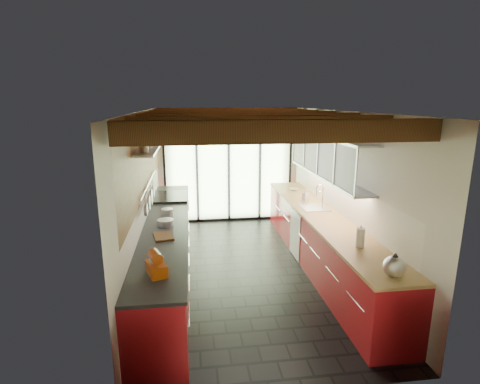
% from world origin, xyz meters
% --- Properties ---
extents(ground, '(5.50, 5.50, 0.00)m').
position_xyz_m(ground, '(0.00, 0.00, 0.00)').
color(ground, black).
rests_on(ground, ground).
extents(room_shell, '(5.50, 5.50, 5.50)m').
position_xyz_m(room_shell, '(0.00, 0.00, 1.65)').
color(room_shell, silver).
rests_on(room_shell, ground).
extents(ceiling_beams, '(3.14, 5.06, 4.90)m').
position_xyz_m(ceiling_beams, '(-0.00, 0.38, 2.46)').
color(ceiling_beams, '#593316').
rests_on(ceiling_beams, ground).
extents(glass_door, '(2.95, 0.10, 2.90)m').
position_xyz_m(glass_door, '(0.00, 2.69, 1.66)').
color(glass_door, '#C6EAAD').
rests_on(glass_door, ground).
extents(left_counter, '(0.68, 5.00, 0.92)m').
position_xyz_m(left_counter, '(-1.28, 0.00, 0.46)').
color(left_counter, '#A9161E').
rests_on(left_counter, ground).
extents(range_stove, '(0.66, 0.90, 0.97)m').
position_xyz_m(range_stove, '(-1.28, 1.45, 0.47)').
color(range_stove, silver).
rests_on(range_stove, ground).
extents(right_counter, '(0.68, 5.00, 0.92)m').
position_xyz_m(right_counter, '(1.27, 0.00, 0.46)').
color(right_counter, '#A9161E').
rests_on(right_counter, ground).
extents(sink_assembly, '(0.45, 0.52, 0.43)m').
position_xyz_m(sink_assembly, '(1.29, 0.40, 0.96)').
color(sink_assembly, silver).
rests_on(sink_assembly, right_counter).
extents(upper_cabinets_right, '(0.34, 3.00, 3.00)m').
position_xyz_m(upper_cabinets_right, '(1.43, 0.30, 1.85)').
color(upper_cabinets_right, silver).
rests_on(upper_cabinets_right, ground).
extents(left_wall_fixtures, '(0.28, 2.60, 0.96)m').
position_xyz_m(left_wall_fixtures, '(-1.47, 0.14, 1.88)').
color(left_wall_fixtures, silver).
rests_on(left_wall_fixtures, ground).
extents(stand_mixer, '(0.27, 0.35, 0.28)m').
position_xyz_m(stand_mixer, '(-1.27, -1.86, 1.03)').
color(stand_mixer, '#B9460E').
rests_on(stand_mixer, left_counter).
extents(pot_large, '(0.25, 0.25, 0.12)m').
position_xyz_m(pot_large, '(-1.27, 0.26, 0.98)').
color(pot_large, silver).
rests_on(pot_large, left_counter).
extents(pot_small, '(0.28, 0.28, 0.09)m').
position_xyz_m(pot_small, '(-1.27, -0.23, 0.97)').
color(pot_small, silver).
rests_on(pot_small, left_counter).
extents(cutting_board, '(0.31, 0.39, 0.03)m').
position_xyz_m(cutting_board, '(-1.27, -0.74, 0.93)').
color(cutting_board, brown).
rests_on(cutting_board, left_counter).
extents(kettle, '(0.31, 0.33, 0.28)m').
position_xyz_m(kettle, '(1.27, -2.25, 1.04)').
color(kettle, silver).
rests_on(kettle, right_counter).
extents(paper_towel, '(0.13, 0.13, 0.30)m').
position_xyz_m(paper_towel, '(1.27, -1.42, 1.04)').
color(paper_towel, white).
rests_on(paper_towel, right_counter).
extents(soap_bottle, '(0.13, 0.13, 0.22)m').
position_xyz_m(soap_bottle, '(1.27, 0.91, 1.03)').
color(soap_bottle, silver).
rests_on(soap_bottle, right_counter).
extents(bowl, '(0.22, 0.22, 0.05)m').
position_xyz_m(bowl, '(1.27, 1.71, 0.94)').
color(bowl, silver).
rests_on(bowl, right_counter).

